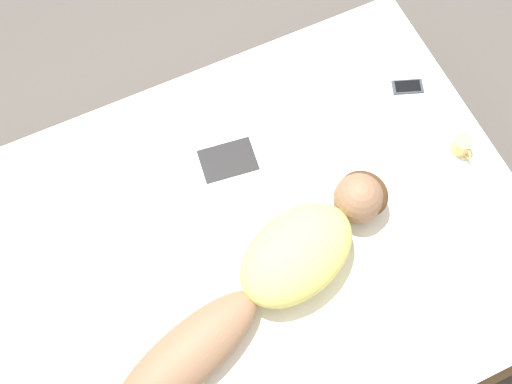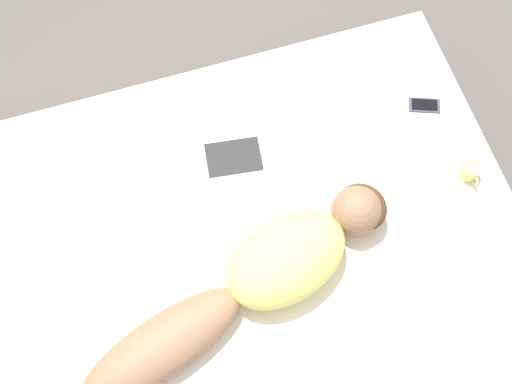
# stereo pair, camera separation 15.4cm
# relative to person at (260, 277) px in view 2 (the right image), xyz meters

# --- Properties ---
(ground_plane) EXTENTS (12.00, 12.00, 0.00)m
(ground_plane) POSITION_rel_person_xyz_m (-0.18, 0.00, -0.65)
(ground_plane) COLOR #4C4742
(bed) EXTENTS (1.73, 2.24, 0.56)m
(bed) POSITION_rel_person_xyz_m (-0.18, 0.00, -0.38)
(bed) COLOR brown
(bed) RESTS_ON ground_plane
(person) EXTENTS (0.61, 1.34, 0.21)m
(person) POSITION_rel_person_xyz_m (0.00, 0.00, 0.00)
(person) COLOR brown
(person) RESTS_ON bed
(open_magazine) EXTENTS (0.53, 0.39, 0.01)m
(open_magazine) POSITION_rel_person_xyz_m (-0.67, 0.07, -0.09)
(open_magazine) COLOR white
(open_magazine) RESTS_ON bed
(coffee_mug) EXTENTS (0.11, 0.08, 0.08)m
(coffee_mug) POSITION_rel_person_xyz_m (-0.19, 0.95, -0.05)
(coffee_mug) COLOR tan
(coffee_mug) RESTS_ON bed
(cell_phone) EXTENTS (0.11, 0.15, 0.01)m
(cell_phone) POSITION_rel_person_xyz_m (-0.55, 0.91, -0.09)
(cell_phone) COLOR #333842
(cell_phone) RESTS_ON bed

